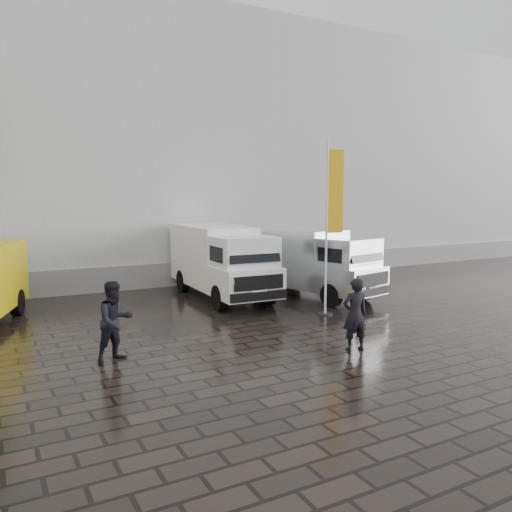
{
  "coord_description": "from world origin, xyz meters",
  "views": [
    {
      "loc": [
        -8.45,
        -12.03,
        3.72
      ],
      "look_at": [
        -0.73,
        2.2,
        1.82
      ],
      "focal_mm": 35.0,
      "sensor_mm": 36.0,
      "label": 1
    }
  ],
  "objects_px": {
    "wheelie_bin": "(324,265)",
    "person_front": "(355,314)",
    "van_white": "(221,262)",
    "person_tent": "(115,321)",
    "flagpole": "(331,218)",
    "van_silver": "(309,263)"
  },
  "relations": [
    {
      "from": "wheelie_bin",
      "to": "person_tent",
      "type": "relative_size",
      "value": 0.53
    },
    {
      "from": "person_front",
      "to": "flagpole",
      "type": "bearing_deg",
      "value": -106.85
    },
    {
      "from": "van_white",
      "to": "person_front",
      "type": "distance_m",
      "value": 7.45
    },
    {
      "from": "wheelie_bin",
      "to": "flagpole",
      "type": "bearing_deg",
      "value": -131.14
    },
    {
      "from": "wheelie_bin",
      "to": "van_white",
      "type": "bearing_deg",
      "value": -164.53
    },
    {
      "from": "van_white",
      "to": "wheelie_bin",
      "type": "relative_size",
      "value": 6.28
    },
    {
      "from": "wheelie_bin",
      "to": "person_tent",
      "type": "height_order",
      "value": "person_tent"
    },
    {
      "from": "wheelie_bin",
      "to": "person_front",
      "type": "xyz_separation_m",
      "value": [
        -6.47,
        -10.07,
        0.41
      ]
    },
    {
      "from": "van_white",
      "to": "flagpole",
      "type": "xyz_separation_m",
      "value": [
        1.99,
        -4.03,
        1.74
      ]
    },
    {
      "from": "flagpole",
      "to": "person_front",
      "type": "height_order",
      "value": "flagpole"
    },
    {
      "from": "van_silver",
      "to": "person_tent",
      "type": "height_order",
      "value": "van_silver"
    },
    {
      "from": "van_silver",
      "to": "person_front",
      "type": "xyz_separation_m",
      "value": [
        -2.87,
        -6.16,
        -0.37
      ]
    },
    {
      "from": "person_front",
      "to": "person_tent",
      "type": "height_order",
      "value": "person_tent"
    },
    {
      "from": "van_silver",
      "to": "person_tent",
      "type": "xyz_separation_m",
      "value": [
        -8.18,
        -4.16,
        -0.34
      ]
    },
    {
      "from": "wheelie_bin",
      "to": "person_front",
      "type": "relative_size",
      "value": 0.54
    },
    {
      "from": "van_silver",
      "to": "person_tent",
      "type": "distance_m",
      "value": 9.19
    },
    {
      "from": "person_front",
      "to": "wheelie_bin",
      "type": "bearing_deg",
      "value": -111.6
    },
    {
      "from": "flagpole",
      "to": "wheelie_bin",
      "type": "bearing_deg",
      "value": 55.02
    },
    {
      "from": "van_silver",
      "to": "person_front",
      "type": "relative_size",
      "value": 3.26
    },
    {
      "from": "van_silver",
      "to": "person_front",
      "type": "distance_m",
      "value": 6.81
    },
    {
      "from": "wheelie_bin",
      "to": "person_tent",
      "type": "bearing_deg",
      "value": -151.75
    },
    {
      "from": "van_white",
      "to": "person_front",
      "type": "relative_size",
      "value": 3.41
    }
  ]
}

